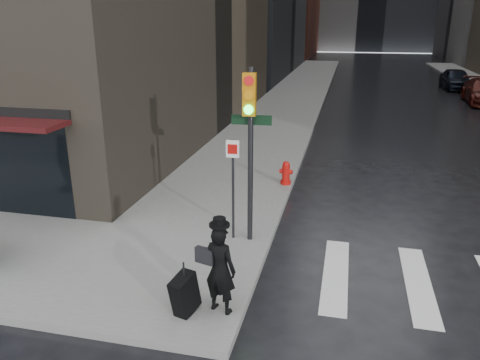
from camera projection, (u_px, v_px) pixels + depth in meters
The scene contains 6 objects.
ground at pixel (156, 279), 9.38m from camera, with size 140.00×140.00×0.00m, color black.
sidewalk_left at pixel (300, 89), 34.23m from camera, with size 4.00×50.00×0.15m, color slate.
man_overcoat at pixel (213, 273), 7.86m from camera, with size 1.11×0.82×1.77m.
traffic_light at pixel (248, 134), 9.87m from camera, with size 0.97×0.46×3.87m.
fire_hydrant at pixel (286, 174), 14.24m from camera, with size 0.41×0.32×0.72m.
parked_car_4 at pixel (456, 79), 34.54m from camera, with size 1.79×4.46×1.52m, color black.
Camera 1 is at (3.49, -7.63, 4.93)m, focal length 35.00 mm.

